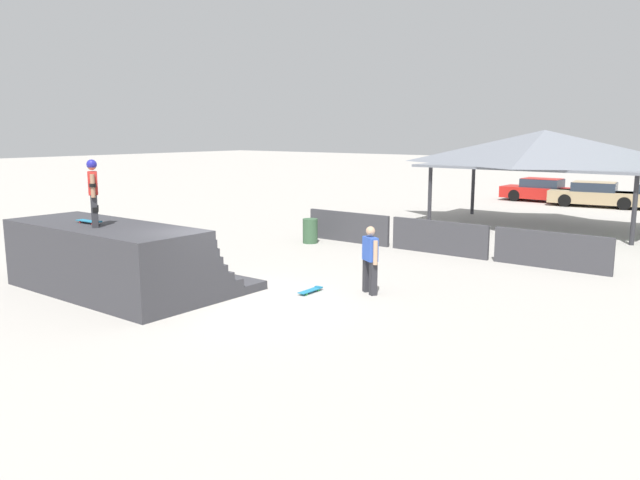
{
  "coord_description": "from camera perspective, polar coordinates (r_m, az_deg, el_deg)",
  "views": [
    {
      "loc": [
        9.98,
        -9.57,
        3.86
      ],
      "look_at": [
        -0.31,
        3.63,
        0.92
      ],
      "focal_mm": 35.0,
      "sensor_mm": 36.0,
      "label": 1
    }
  ],
  "objects": [
    {
      "name": "parked_car_tan",
      "position": [
        35.04,
        23.89,
        3.78
      ],
      "size": [
        4.72,
        2.26,
        1.27
      ],
      "rotation": [
        0.0,
        0.0,
        0.13
      ],
      "color": "tan",
      "rests_on": "ground"
    },
    {
      "name": "skater_on_deck",
      "position": [
        15.22,
        -20.03,
        4.46
      ],
      "size": [
        0.63,
        0.48,
        1.55
      ],
      "rotation": [
        0.0,
        0.0,
        -0.58
      ],
      "color": "#2D2D33",
      "rests_on": "quarter_pipe_ramp"
    },
    {
      "name": "parked_car_red",
      "position": [
        36.5,
        19.74,
        4.26
      ],
      "size": [
        4.46,
        1.71,
        1.27
      ],
      "rotation": [
        0.0,
        0.0,
        -0.0
      ],
      "color": "red",
      "rests_on": "ground"
    },
    {
      "name": "skateboard_on_ground",
      "position": [
        15.1,
        -0.82,
        -4.61
      ],
      "size": [
        0.22,
        0.78,
        0.09
      ],
      "rotation": [
        0.0,
        0.0,
        1.6
      ],
      "color": "green",
      "rests_on": "ground"
    },
    {
      "name": "barrier_fence",
      "position": [
        20.06,
        10.81,
        0.23
      ],
      "size": [
        10.33,
        0.12,
        1.05
      ],
      "color": "#3D3D42",
      "rests_on": "ground"
    },
    {
      "name": "ground_plane",
      "position": [
        14.35,
        -8.01,
        -5.72
      ],
      "size": [
        160.0,
        160.0,
        0.0
      ],
      "primitive_type": "plane",
      "color": "#ADA8A0"
    },
    {
      "name": "pavilion_shelter",
      "position": [
        26.54,
        19.79,
        7.81
      ],
      "size": [
        9.11,
        4.96,
        3.89
      ],
      "color": "#2D2D33",
      "rests_on": "ground"
    },
    {
      "name": "skateboard_on_deck",
      "position": [
        15.86,
        -20.32,
        1.62
      ],
      "size": [
        0.82,
        0.22,
        0.09
      ],
      "rotation": [
        0.0,
        0.0,
        0.02
      ],
      "color": "red",
      "rests_on": "quarter_pipe_ramp"
    },
    {
      "name": "trash_bin",
      "position": [
        21.64,
        -0.9,
        0.84
      ],
      "size": [
        0.52,
        0.52,
        0.85
      ],
      "primitive_type": "cylinder",
      "color": "#385B3D",
      "rests_on": "ground"
    },
    {
      "name": "bystander_walking",
      "position": [
        14.88,
        4.61,
        -1.51
      ],
      "size": [
        0.62,
        0.42,
        1.63
      ],
      "rotation": [
        0.0,
        0.0,
        2.62
      ],
      "color": "#2D2D33",
      "rests_on": "ground"
    },
    {
      "name": "quarter_pipe_ramp",
      "position": [
        15.9,
        -18.19,
        -1.82
      ],
      "size": [
        5.56,
        3.7,
        1.67
      ],
      "color": "#38383D",
      "rests_on": "ground"
    }
  ]
}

